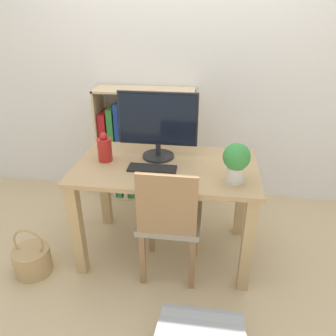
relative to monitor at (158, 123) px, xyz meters
The scene contains 10 objects.
ground_plane 0.99m from the monitor, 59.52° to the right, with size 10.00×10.00×0.00m, color #CCB284.
wall_back 0.89m from the monitor, 85.01° to the left, with size 8.00×0.05×2.60m.
desk 0.42m from the monitor, 59.52° to the right, with size 1.21×0.70×0.73m.
monitor is the anchor object (origin of this frame).
keyboard 0.32m from the monitor, 91.99° to the right, with size 0.31×0.11×0.02m.
vase 0.40m from the monitor, 162.81° to the right, with size 0.10×0.10×0.20m.
potted_plant 0.60m from the monitor, 30.11° to the right, with size 0.16×0.16×0.25m.
chair 0.64m from the monitor, 70.69° to the right, with size 0.40×0.40×0.85m.
bookshelf 0.93m from the monitor, 120.91° to the left, with size 0.86×0.28×1.04m.
basket 1.29m from the monitor, 150.27° to the right, with size 0.25×0.25×0.36m.
Camera 1 is at (0.28, -1.94, 1.69)m, focal length 35.00 mm.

